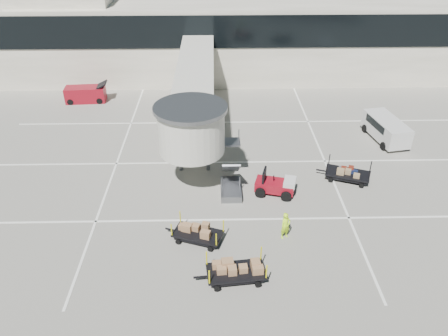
{
  "coord_description": "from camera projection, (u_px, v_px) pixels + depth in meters",
  "views": [
    {
      "loc": [
        -2.42,
        -19.64,
        17.33
      ],
      "look_at": [
        -1.87,
        4.97,
        2.0
      ],
      "focal_mm": 35.0,
      "sensor_mm": 36.0,
      "label": 1
    }
  ],
  "objects": [
    {
      "name": "ground_worker",
      "position": [
        286.0,
        226.0,
        25.68
      ],
      "size": [
        0.76,
        0.68,
        1.75
      ],
      "primitive_type": "imported",
      "rotation": [
        0.0,
        0.0,
        0.51
      ],
      "color": "#BFFF1A",
      "rests_on": "ground"
    },
    {
      "name": "minivan",
      "position": [
        385.0,
        127.0,
        36.17
      ],
      "size": [
        2.79,
        5.09,
        1.83
      ],
      "rotation": [
        0.0,
        0.0,
        0.18
      ],
      "color": "silver",
      "rests_on": "ground"
    },
    {
      "name": "jet_bridge",
      "position": [
        195.0,
        94.0,
        33.95
      ],
      "size": [
        5.7,
        20.4,
        6.03
      ],
      "color": "beige",
      "rests_on": "ground"
    },
    {
      "name": "suitcase_cart",
      "position": [
        348.0,
        174.0,
        31.15
      ],
      "size": [
        3.79,
        2.5,
        1.47
      ],
      "rotation": [
        0.0,
        0.0,
        -0.36
      ],
      "color": "black",
      "rests_on": "ground"
    },
    {
      "name": "box_cart_far",
      "position": [
        196.0,
        234.0,
        25.61
      ],
      "size": [
        3.57,
        2.29,
        1.38
      ],
      "rotation": [
        0.0,
        0.0,
        -0.34
      ],
      "color": "black",
      "rests_on": "ground"
    },
    {
      "name": "box_cart_near",
      "position": [
        233.0,
        271.0,
        22.97
      ],
      "size": [
        3.85,
        1.86,
        1.48
      ],
      "rotation": [
        0.0,
        0.0,
        0.11
      ],
      "color": "black",
      "rests_on": "ground"
    },
    {
      "name": "lane_markings",
      "position": [
        238.0,
        160.0,
        33.78
      ],
      "size": [
        40.0,
        30.0,
        0.02
      ],
      "color": "white",
      "rests_on": "ground"
    },
    {
      "name": "belt_loader",
      "position": [
        86.0,
        94.0,
        43.08
      ],
      "size": [
        4.18,
        1.87,
        1.97
      ],
      "rotation": [
        0.0,
        0.0,
        0.06
      ],
      "color": "maroon",
      "rests_on": "ground"
    },
    {
      "name": "baggage_tug",
      "position": [
        276.0,
        185.0,
        29.68
      ],
      "size": [
        2.91,
        2.28,
        1.75
      ],
      "rotation": [
        0.0,
        0.0,
        -0.27
      ],
      "color": "maroon",
      "rests_on": "ground"
    },
    {
      "name": "terminal",
      "position": [
        233.0,
        35.0,
        49.11
      ],
      "size": [
        64.0,
        12.11,
        15.2
      ],
      "color": "white",
      "rests_on": "ground"
    },
    {
      "name": "ground",
      "position": [
        257.0,
        240.0,
        25.88
      ],
      "size": [
        140.0,
        140.0,
        0.0
      ],
      "primitive_type": "plane",
      "color": "gray",
      "rests_on": "ground"
    }
  ]
}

